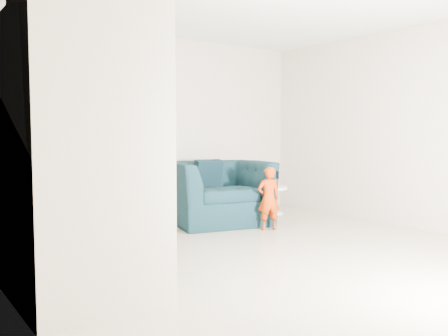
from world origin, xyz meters
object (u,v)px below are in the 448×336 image
(staircase, at_px, (63,172))
(armchair, at_px, (218,192))
(toddler, at_px, (269,198))
(side_table, at_px, (273,195))

(staircase, bearing_deg, armchair, 28.75)
(armchair, relative_size, staircase, 0.37)
(toddler, bearing_deg, staircase, 32.30)
(armchair, bearing_deg, toddler, -58.67)
(armchair, bearing_deg, staircase, -137.84)
(toddler, relative_size, staircase, 0.23)
(side_table, relative_size, staircase, 0.12)
(side_table, bearing_deg, staircase, -157.68)
(toddler, distance_m, staircase, 2.98)
(staircase, bearing_deg, toddler, 12.43)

